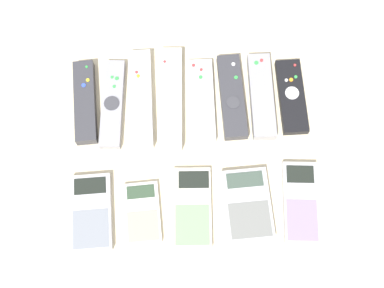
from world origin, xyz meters
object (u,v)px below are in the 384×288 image
(remote_3, at_px, (170,98))
(remote_6, at_px, (261,96))
(remote_0, at_px, (85,102))
(remote_7, at_px, (292,97))
(calculator_1, at_px, (142,213))
(calculator_0, at_px, (91,212))
(remote_1, at_px, (112,104))
(remote_4, at_px, (201,100))
(calculator_3, at_px, (247,204))
(remote_2, at_px, (141,98))
(remote_5, at_px, (232,97))
(calculator_2, at_px, (192,207))
(calculator_4, at_px, (301,202))

(remote_3, xyz_separation_m, remote_6, (0.18, -0.00, -0.00))
(remote_0, xyz_separation_m, remote_7, (0.42, -0.01, -0.00))
(remote_3, bearing_deg, remote_7, 0.86)
(calculator_1, bearing_deg, calculator_0, 173.97)
(remote_1, xyz_separation_m, calculator_0, (-0.04, -0.22, -0.00))
(remote_4, xyz_separation_m, calculator_3, (0.08, -0.22, 0.00))
(calculator_0, height_order, calculator_1, calculator_0)
(remote_6, distance_m, remote_7, 0.06)
(remote_2, relative_size, calculator_3, 1.48)
(remote_3, xyz_separation_m, remote_5, (0.13, -0.00, -0.00))
(remote_6, bearing_deg, calculator_1, -136.83)
(remote_4, bearing_deg, remote_7, 0.00)
(remote_5, distance_m, remote_6, 0.06)
(remote_5, xyz_separation_m, calculator_0, (-0.28, -0.22, -0.00))
(calculator_0, bearing_deg, remote_0, 91.96)
(remote_0, xyz_separation_m, remote_6, (0.36, -0.00, 0.00))
(calculator_0, relative_size, calculator_2, 0.94)
(remote_4, height_order, calculator_1, remote_4)
(calculator_0, bearing_deg, remote_6, 31.02)
(remote_0, height_order, calculator_3, remote_0)
(remote_3, distance_m, calculator_0, 0.27)
(remote_1, relative_size, remote_3, 0.87)
(remote_7, bearing_deg, calculator_0, -152.27)
(calculator_1, xyz_separation_m, calculator_4, (0.30, 0.01, 0.00))
(remote_5, height_order, remote_6, remote_6)
(remote_3, relative_size, calculator_1, 1.83)
(remote_3, xyz_separation_m, calculator_3, (0.14, -0.22, -0.00))
(remote_5, height_order, calculator_2, remote_5)
(remote_6, distance_m, calculator_1, 0.33)
(remote_7, xyz_separation_m, calculator_4, (-0.01, -0.22, -0.00))
(remote_3, relative_size, calculator_3, 1.55)
(remote_1, distance_m, calculator_4, 0.42)
(remote_3, height_order, remote_6, remote_3)
(remote_1, distance_m, remote_6, 0.30)
(remote_5, bearing_deg, remote_6, -4.21)
(calculator_1, relative_size, calculator_2, 0.77)
(remote_2, relative_size, remote_4, 1.18)
(remote_1, distance_m, calculator_2, 0.27)
(remote_2, xyz_separation_m, calculator_2, (0.09, -0.23, -0.01))
(remote_5, bearing_deg, remote_0, 177.98)
(remote_5, bearing_deg, calculator_4, -64.34)
(remote_5, relative_size, calculator_0, 1.24)
(remote_0, relative_size, calculator_4, 1.11)
(remote_7, bearing_deg, remote_1, 179.20)
(remote_4, distance_m, remote_5, 0.06)
(remote_2, bearing_deg, calculator_3, -49.04)
(calculator_1, xyz_separation_m, calculator_3, (0.20, 0.01, 0.00))
(remote_2, xyz_separation_m, remote_6, (0.24, -0.01, -0.00))
(remote_6, relative_size, calculator_3, 1.30)
(remote_2, xyz_separation_m, calculator_3, (0.20, -0.23, -0.00))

